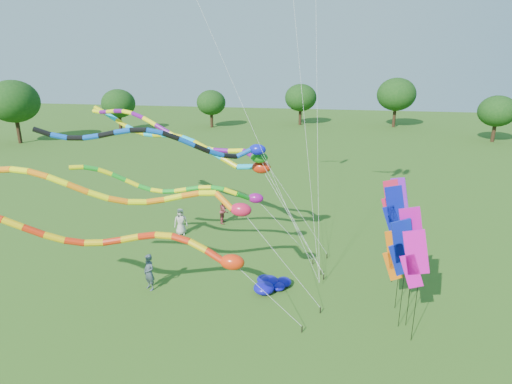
% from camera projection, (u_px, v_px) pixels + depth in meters
% --- Properties ---
extents(ground, '(160.00, 160.00, 0.00)m').
position_uv_depth(ground, '(255.00, 331.00, 17.97)').
color(ground, '#295416').
rests_on(ground, ground).
extents(tree_ring, '(117.91, 115.93, 9.60)m').
position_uv_depth(tree_ring, '(274.00, 215.00, 15.33)').
color(tree_ring, '#382314').
rests_on(tree_ring, ground).
extents(tube_kite_red, '(13.19, 1.96, 5.79)m').
position_uv_depth(tube_kite_red, '(141.00, 244.00, 17.39)').
color(tube_kite_red, black).
rests_on(tube_kite_red, ground).
extents(tube_kite_orange, '(13.73, 2.54, 7.36)m').
position_uv_depth(tube_kite_orange, '(149.00, 195.00, 17.71)').
color(tube_kite_orange, black).
rests_on(tube_kite_orange, ground).
extents(tube_kite_purple, '(15.48, 6.28, 8.58)m').
position_uv_depth(tube_kite_purple, '(184.00, 135.00, 24.38)').
color(tube_kite_purple, black).
rests_on(tube_kite_purple, ground).
extents(tube_kite_blue, '(13.24, 5.30, 8.49)m').
position_uv_depth(tube_kite_blue, '(182.00, 143.00, 20.47)').
color(tube_kite_blue, black).
rests_on(tube_kite_blue, ground).
extents(tube_kite_cyan, '(15.45, 6.45, 8.34)m').
position_uv_depth(tube_kite_cyan, '(188.00, 144.00, 24.96)').
color(tube_kite_cyan, black).
rests_on(tube_kite_cyan, ground).
extents(tube_kite_green, '(12.01, 2.91, 6.35)m').
position_uv_depth(tube_kite_green, '(191.00, 189.00, 22.09)').
color(tube_kite_green, black).
rests_on(tube_kite_green, ground).
extents(banner_pole_blue_b, '(1.16, 0.08, 5.19)m').
position_uv_depth(banner_pole_blue_b, '(394.00, 210.00, 20.68)').
color(banner_pole_blue_b, black).
rests_on(banner_pole_blue_b, ground).
extents(banner_pole_green, '(1.10, 0.52, 3.98)m').
position_uv_depth(banner_pole_green, '(410.00, 246.00, 19.53)').
color(banner_pole_green, black).
rests_on(banner_pole_green, ground).
extents(banner_pole_red, '(1.16, 0.18, 4.61)m').
position_uv_depth(banner_pole_red, '(391.00, 201.00, 23.78)').
color(banner_pole_red, black).
rests_on(banner_pole_red, ground).
extents(banner_pole_blue_a, '(1.13, 0.41, 4.96)m').
position_uv_depth(banner_pole_blue_a, '(402.00, 248.00, 17.12)').
color(banner_pole_blue_a, black).
rests_on(banner_pole_blue_a, ground).
extents(banner_pole_violet, '(1.13, 0.44, 4.42)m').
position_uv_depth(banner_pole_violet, '(399.00, 198.00, 24.88)').
color(banner_pole_violet, black).
rests_on(banner_pole_violet, ground).
extents(banner_pole_magenta_a, '(1.16, 0.10, 4.87)m').
position_uv_depth(banner_pole_magenta_a, '(415.00, 260.00, 16.32)').
color(banner_pole_magenta_a, black).
rests_on(banner_pole_magenta_a, ground).
extents(banner_pole_orange, '(1.16, 0.22, 3.92)m').
position_uv_depth(banner_pole_orange, '(395.00, 255.00, 18.81)').
color(banner_pole_orange, black).
rests_on(banner_pole_orange, ground).
extents(banner_pole_magenta_b, '(1.16, 0.10, 5.41)m').
position_uv_depth(banner_pole_magenta_b, '(410.00, 236.00, 17.13)').
color(banner_pole_magenta_b, black).
rests_on(banner_pole_magenta_b, ground).
extents(blue_nylon_heap, '(1.34, 1.45, 0.56)m').
position_uv_depth(blue_nylon_heap, '(275.00, 285.00, 21.03)').
color(blue_nylon_heap, '#0F0CA6').
rests_on(blue_nylon_heap, ground).
extents(person_a, '(1.01, 0.85, 1.75)m').
position_uv_depth(person_a, '(181.00, 222.00, 27.44)').
color(person_a, '#BBB3A9').
rests_on(person_a, ground).
extents(person_b, '(0.81, 0.74, 1.86)m').
position_uv_depth(person_b, '(149.00, 272.00, 20.91)').
color(person_b, '#3A4752').
rests_on(person_b, ground).
extents(person_c, '(0.67, 0.85, 1.71)m').
position_uv_depth(person_c, '(224.00, 211.00, 29.40)').
color(person_c, '#93353A').
rests_on(person_c, ground).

